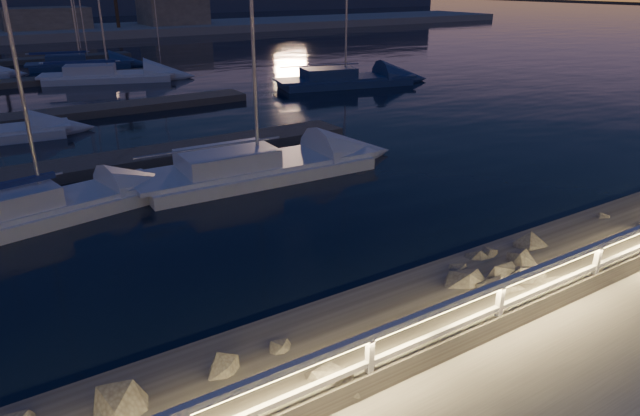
# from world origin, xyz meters

# --- Properties ---
(ground) EXTENTS (400.00, 400.00, 0.00)m
(ground) POSITION_xyz_m (0.00, 0.00, 0.00)
(ground) COLOR #A19D91
(ground) RESTS_ON ground
(harbor_water) EXTENTS (400.00, 440.00, 0.60)m
(harbor_water) POSITION_xyz_m (0.00, 31.22, -0.97)
(harbor_water) COLOR black
(harbor_water) RESTS_ON ground
(guard_rail) EXTENTS (44.11, 0.12, 1.06)m
(guard_rail) POSITION_xyz_m (-0.07, -0.00, 0.77)
(guard_rail) COLOR white
(guard_rail) RESTS_ON ground
(riprap) EXTENTS (38.57, 3.04, 1.37)m
(riprap) POSITION_xyz_m (5.12, 1.03, -0.12)
(riprap) COLOR slate
(riprap) RESTS_ON ground
(floating_docks) EXTENTS (22.00, 36.00, 0.40)m
(floating_docks) POSITION_xyz_m (0.00, 32.50, -0.40)
(floating_docks) COLOR #625A51
(floating_docks) RESTS_ON ground
(sailboat_b) EXTENTS (7.52, 3.43, 12.38)m
(sailboat_b) POSITION_xyz_m (-2.24, 11.96, -0.18)
(sailboat_b) COLOR silver
(sailboat_b) RESTS_ON ground
(sailboat_d) EXTENTS (9.17, 3.11, 15.31)m
(sailboat_d) POSITION_xyz_m (4.90, 12.01, -0.16)
(sailboat_d) COLOR silver
(sailboat_d) RESTS_ON ground
(sailboat_h) EXTENTS (9.87, 4.85, 16.08)m
(sailboat_h) POSITION_xyz_m (18.65, 26.04, -0.15)
(sailboat_h) COLOR navy
(sailboat_h) RESTS_ON ground
(sailboat_k) EXTENTS (8.37, 3.95, 13.71)m
(sailboat_k) POSITION_xyz_m (5.35, 44.02, -0.17)
(sailboat_k) COLOR navy
(sailboat_k) RESTS_ON ground
(sailboat_l) EXTENTS (9.42, 5.40, 15.39)m
(sailboat_l) POSITION_xyz_m (5.68, 36.65, -0.16)
(sailboat_l) COLOR silver
(sailboat_l) RESTS_ON ground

